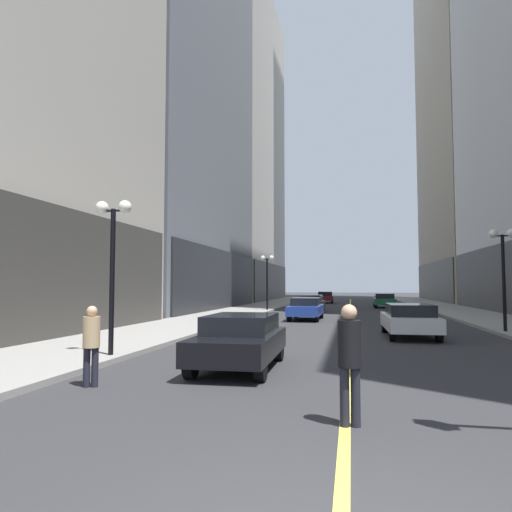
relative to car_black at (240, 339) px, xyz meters
name	(u,v)px	position (x,y,z in m)	size (l,w,h in m)	color
ground_plane	(350,311)	(2.61, 27.04, -0.72)	(200.00, 200.00, 0.00)	#2D2D30
sidewalk_left	(249,309)	(-5.64, 27.04, -0.64)	(4.50, 78.00, 0.15)	gray
sidewalk_right	(460,311)	(10.86, 27.04, -0.64)	(4.50, 78.00, 0.15)	gray
lane_centre_stripe	(350,311)	(2.61, 27.04, -0.71)	(0.16, 70.00, 0.01)	#E5D64C
building_left_mid	(151,57)	(-14.55, 26.54, 21.67)	(13.53, 24.00, 44.93)	slate
building_left_far	(228,147)	(-14.24, 52.04, 20.96)	(12.90, 26.00, 43.52)	#A8A399
car_black	(240,339)	(0.00, 0.00, 0.00)	(1.86, 4.16, 1.32)	black
car_white	(409,319)	(4.98, 8.24, 0.00)	(1.96, 4.67, 1.32)	silver
car_blue	(306,308)	(0.06, 16.78, 0.00)	(1.91, 4.35, 1.32)	navy
car_grey	(311,303)	(-0.29, 25.03, 0.00)	(1.91, 4.07, 1.32)	slate
car_green	(384,300)	(5.71, 33.57, 0.00)	(1.86, 4.24, 1.32)	#196038
car_maroon	(325,297)	(-0.27, 44.66, 0.00)	(1.96, 4.67, 1.32)	maroon
pedestrian_in_black_coat	(350,355)	(2.69, -4.36, 0.32)	(0.40, 0.40, 1.78)	black
pedestrian_in_tan_trench	(91,340)	(-2.48, -2.67, 0.23)	(0.44, 0.44, 1.64)	black
street_lamp_left_near	(113,242)	(-3.79, 0.54, 2.54)	(1.06, 0.36, 4.43)	black
street_lamp_left_far	(267,270)	(-3.79, 25.20, 2.54)	(1.06, 0.36, 4.43)	black
street_lamp_right_mid	(503,257)	(9.01, 9.93, 2.54)	(1.06, 0.36, 4.43)	black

